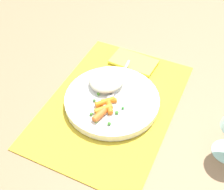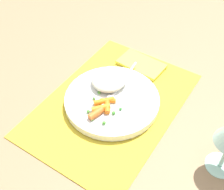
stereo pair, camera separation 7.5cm
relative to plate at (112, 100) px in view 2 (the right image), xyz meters
name	(u,v)px [view 2 (the right image)]	position (x,y,z in m)	size (l,w,h in m)	color
ground_plane	(112,104)	(0.00, 0.00, -0.02)	(2.40, 2.40, 0.00)	#997551
placemat	(112,104)	(0.00, 0.00, -0.01)	(0.47, 0.32, 0.01)	gold
plate	(112,100)	(0.00, 0.00, 0.00)	(0.25, 0.25, 0.02)	white
rice_mound	(110,79)	(-0.04, -0.04, 0.02)	(0.10, 0.09, 0.03)	beige
carrot_portion	(102,106)	(0.04, 0.00, 0.02)	(0.09, 0.06, 0.02)	orange
pea_scatter	(102,110)	(0.05, 0.00, 0.01)	(0.09, 0.09, 0.01)	#5A9339
fork	(118,88)	(-0.03, 0.00, 0.01)	(0.20, 0.03, 0.01)	silver
napkin	(141,64)	(-0.18, -0.01, -0.01)	(0.08, 0.14, 0.01)	#EAE54C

